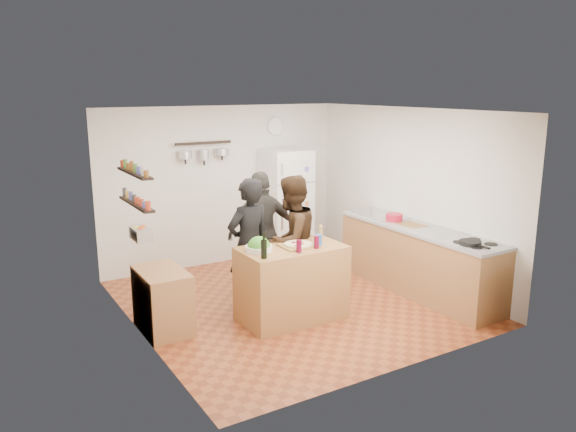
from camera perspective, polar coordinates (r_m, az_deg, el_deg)
room_shell at (r=7.48m, az=-1.14°, el=1.17°), size 4.20×4.20×4.20m
prep_island at (r=6.87m, az=0.38°, el=-6.81°), size 1.25×0.72×0.91m
pizza_board at (r=6.75m, az=1.06°, el=-3.03°), size 0.42×0.34×0.02m
pizza at (r=6.74m, az=1.06°, el=-2.87°), size 0.34×0.34×0.02m
salad_bowl at (r=6.56m, az=-2.98°, el=-3.32°), size 0.32×0.32×0.06m
wine_bottle at (r=6.28m, az=-2.46°, el=-3.38°), size 0.07×0.07×0.21m
wine_glass_near at (r=6.49m, az=1.12°, el=-3.09°), size 0.06×0.06×0.15m
wine_glass_far at (r=6.66m, az=2.91°, el=-2.67°), size 0.06×0.06×0.15m
pepper_mill at (r=6.98m, az=3.33°, el=-1.90°), size 0.05×0.05×0.16m
salt_canister at (r=6.77m, az=3.09°, el=-2.47°), size 0.09×0.09×0.14m
person_left at (r=7.06m, az=-3.99°, el=-2.94°), size 0.67×0.50×1.70m
person_center at (r=7.23m, az=0.31°, el=-2.53°), size 1.00×0.90×1.70m
person_back at (r=7.70m, az=-2.62°, el=-1.63°), size 1.02×0.51×1.68m
counter_run at (r=7.96m, az=13.05°, el=-4.39°), size 0.63×2.63×0.90m
stove_top at (r=7.21m, az=18.47°, el=-2.74°), size 0.60×0.62×0.02m
skillet at (r=7.12m, az=18.02°, el=-2.61°), size 0.27×0.27×0.05m
sink at (r=8.44m, az=9.22°, el=0.06°), size 0.50×0.80×0.03m
cutting_board at (r=7.94m, az=12.45°, el=-0.95°), size 0.30×0.40×0.02m
red_bowl at (r=8.11m, az=10.73°, el=-0.14°), size 0.24×0.24×0.10m
fridge at (r=9.17m, az=-0.24°, el=1.17°), size 0.70×0.68×1.80m
wall_clock at (r=9.28m, az=-1.30°, el=9.10°), size 0.30×0.03×0.30m
spice_shelf_lower at (r=6.52m, az=-15.16°, el=1.19°), size 0.12×1.00×0.02m
spice_shelf_upper at (r=6.46m, az=-15.35°, el=4.23°), size 0.12×1.00×0.02m
produce_basket at (r=6.60m, az=-14.73°, el=-1.76°), size 0.18×0.35×0.14m
side_table at (r=6.73m, az=-12.61°, el=-8.38°), size 0.50×0.80×0.73m
pot_rack at (r=8.65m, az=-8.58°, el=7.35°), size 0.90×0.04×0.04m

